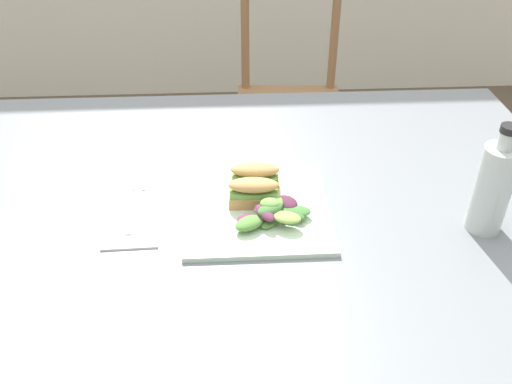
{
  "coord_description": "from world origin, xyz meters",
  "views": [
    {
      "loc": [
        0.04,
        -0.96,
        1.38
      ],
      "look_at": [
        0.08,
        -0.07,
        0.76
      ],
      "focal_mm": 38.85,
      "sensor_mm": 36.0,
      "label": 1
    }
  ],
  "objects_px": {
    "dining_table": "(248,243)",
    "fork_on_napkin": "(137,199)",
    "sandwich_half_back": "(255,176)",
    "sandwich_half_front": "(254,192)",
    "chair_wooden_far": "(289,103)",
    "plate_lunch": "(257,210)",
    "bottle_cold_brew": "(492,192)"
  },
  "relations": [
    {
      "from": "chair_wooden_far",
      "to": "sandwich_half_back",
      "type": "height_order",
      "value": "chair_wooden_far"
    },
    {
      "from": "fork_on_napkin",
      "to": "sandwich_half_back",
      "type": "bearing_deg",
      "value": 4.65
    },
    {
      "from": "sandwich_half_front",
      "to": "sandwich_half_back",
      "type": "distance_m",
      "value": 0.05
    },
    {
      "from": "chair_wooden_far",
      "to": "sandwich_half_back",
      "type": "distance_m",
      "value": 1.08
    },
    {
      "from": "chair_wooden_far",
      "to": "plate_lunch",
      "type": "bearing_deg",
      "value": -99.72
    },
    {
      "from": "plate_lunch",
      "to": "fork_on_napkin",
      "type": "xyz_separation_m",
      "value": [
        -0.23,
        0.05,
        0.0
      ]
    },
    {
      "from": "bottle_cold_brew",
      "to": "chair_wooden_far",
      "type": "bearing_deg",
      "value": 101.24
    },
    {
      "from": "dining_table",
      "to": "chair_wooden_far",
      "type": "relative_size",
      "value": 1.57
    },
    {
      "from": "chair_wooden_far",
      "to": "plate_lunch",
      "type": "distance_m",
      "value": 1.13
    },
    {
      "from": "chair_wooden_far",
      "to": "plate_lunch",
      "type": "height_order",
      "value": "chair_wooden_far"
    },
    {
      "from": "sandwich_half_front",
      "to": "bottle_cold_brew",
      "type": "height_order",
      "value": "bottle_cold_brew"
    },
    {
      "from": "fork_on_napkin",
      "to": "dining_table",
      "type": "bearing_deg",
      "value": -2.07
    },
    {
      "from": "sandwich_half_front",
      "to": "fork_on_napkin",
      "type": "bearing_deg",
      "value": 171.42
    },
    {
      "from": "dining_table",
      "to": "sandwich_half_front",
      "type": "distance_m",
      "value": 0.15
    },
    {
      "from": "plate_lunch",
      "to": "fork_on_napkin",
      "type": "height_order",
      "value": "plate_lunch"
    },
    {
      "from": "sandwich_half_back",
      "to": "fork_on_napkin",
      "type": "distance_m",
      "value": 0.24
    },
    {
      "from": "sandwich_half_back",
      "to": "bottle_cold_brew",
      "type": "relative_size",
      "value": 0.47
    },
    {
      "from": "sandwich_half_back",
      "to": "fork_on_napkin",
      "type": "xyz_separation_m",
      "value": [
        -0.23,
        -0.02,
        -0.03
      ]
    },
    {
      "from": "dining_table",
      "to": "sandwich_half_front",
      "type": "bearing_deg",
      "value": -69.74
    },
    {
      "from": "dining_table",
      "to": "fork_on_napkin",
      "type": "distance_m",
      "value": 0.25
    },
    {
      "from": "plate_lunch",
      "to": "bottle_cold_brew",
      "type": "distance_m",
      "value": 0.42
    },
    {
      "from": "sandwich_half_front",
      "to": "sandwich_half_back",
      "type": "height_order",
      "value": "same"
    },
    {
      "from": "bottle_cold_brew",
      "to": "plate_lunch",
      "type": "bearing_deg",
      "value": 170.77
    },
    {
      "from": "plate_lunch",
      "to": "sandwich_half_back",
      "type": "xyz_separation_m",
      "value": [
        -0.0,
        0.07,
        0.03
      ]
    },
    {
      "from": "sandwich_half_front",
      "to": "fork_on_napkin",
      "type": "height_order",
      "value": "sandwich_half_front"
    },
    {
      "from": "sandwich_half_back",
      "to": "sandwich_half_front",
      "type": "bearing_deg",
      "value": -95.78
    },
    {
      "from": "dining_table",
      "to": "bottle_cold_brew",
      "type": "height_order",
      "value": "bottle_cold_brew"
    },
    {
      "from": "chair_wooden_far",
      "to": "plate_lunch",
      "type": "relative_size",
      "value": 3.19
    },
    {
      "from": "dining_table",
      "to": "sandwich_half_back",
      "type": "relative_size",
      "value": 13.9
    },
    {
      "from": "dining_table",
      "to": "sandwich_half_back",
      "type": "height_order",
      "value": "sandwich_half_back"
    },
    {
      "from": "dining_table",
      "to": "fork_on_napkin",
      "type": "relative_size",
      "value": 7.37
    },
    {
      "from": "bottle_cold_brew",
      "to": "sandwich_half_back",
      "type": "bearing_deg",
      "value": 161.79
    }
  ]
}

